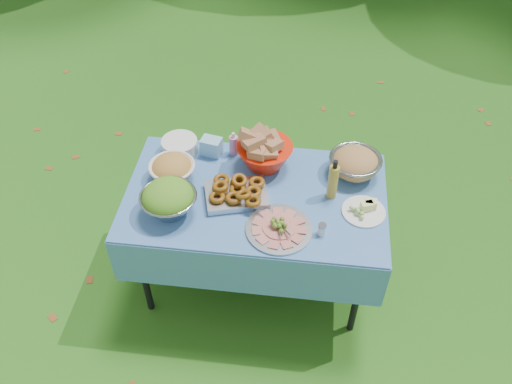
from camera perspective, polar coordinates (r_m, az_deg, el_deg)
ground at (r=3.62m, az=-0.07°, el=-8.77°), size 80.00×80.00×0.00m
picnic_table at (r=3.32m, az=-0.08°, el=-4.90°), size 1.46×0.86×0.76m
salad_bowl at (r=2.91m, az=-9.21°, el=-0.74°), size 0.39×0.39×0.20m
pasta_bowl_white at (r=3.12m, az=-8.83°, el=2.46°), size 0.29×0.29×0.14m
plate_stack at (r=3.31m, az=-8.03°, el=4.81°), size 0.24×0.24×0.09m
wipes_box at (r=3.27m, az=-4.70°, el=4.80°), size 0.13×0.11×0.11m
sanitizer_bottle at (r=3.25m, az=-2.37°, el=5.15°), size 0.06×0.06×0.15m
bread_bowl at (r=3.14m, az=0.92°, el=4.37°), size 0.40×0.40×0.22m
pasta_bowl_steel at (r=3.16m, az=10.39°, el=3.03°), size 0.33×0.33×0.16m
fried_tray at (r=2.99m, az=-2.08°, el=-0.05°), size 0.39×0.32×0.08m
charcuterie_platter at (r=2.83m, az=2.46°, el=-3.45°), size 0.44×0.44×0.08m
oil_bottle at (r=2.97m, az=8.14°, el=1.37°), size 0.07×0.07×0.26m
cheese_plate at (r=2.98m, az=11.33°, el=-1.67°), size 0.30×0.30×0.06m
shaker at (r=2.84m, az=6.96°, el=-3.93°), size 0.04×0.04×0.07m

